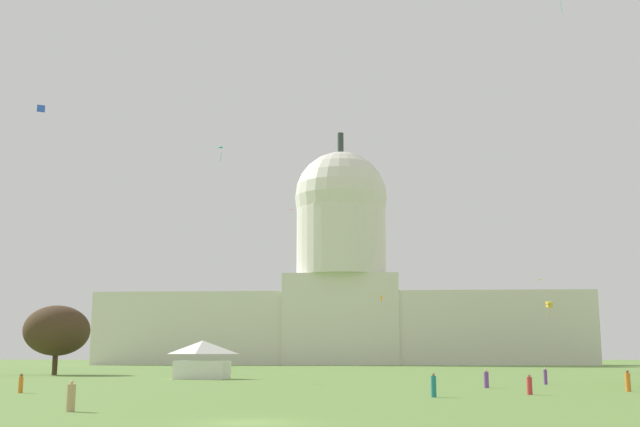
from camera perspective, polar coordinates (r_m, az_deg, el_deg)
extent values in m
plane|color=olive|center=(36.81, -5.25, -14.90)|extent=(800.00, 800.00, 0.00)
cube|color=silver|center=(232.97, -7.24, -8.32)|extent=(70.62, 18.43, 20.58)
cube|color=silver|center=(230.21, 10.48, -8.21)|extent=(70.62, 18.43, 20.58)
cube|color=silver|center=(228.98, 1.56, -7.74)|extent=(32.64, 20.28, 25.53)
cylinder|color=silver|center=(231.30, 1.54, -1.68)|extent=(26.28, 26.28, 23.36)
sphere|color=silver|center=(233.32, 1.52, 1.16)|extent=(27.34, 27.34, 27.34)
cylinder|color=#2D3833|center=(237.18, 1.50, 5.13)|extent=(1.80, 1.80, 6.21)
cube|color=white|center=(100.68, -8.55, -11.17)|extent=(6.62, 4.67, 2.25)
pyramid|color=white|center=(100.66, -8.51, -9.58)|extent=(6.95, 4.90, 1.66)
cylinder|color=#42301E|center=(125.03, -18.68, -10.07)|extent=(0.77, 0.77, 4.30)
ellipsoid|color=#42301E|center=(125.08, -18.57, -8.06)|extent=(11.41, 11.08, 7.47)
cylinder|color=red|center=(63.44, 14.98, -12.00)|extent=(0.57, 0.57, 1.33)
sphere|color=#A37556|center=(63.41, 14.94, -11.30)|extent=(0.31, 0.31, 0.22)
cylinder|color=#703D93|center=(75.14, 11.99, -11.74)|extent=(0.56, 0.56, 1.45)
sphere|color=tan|center=(75.12, 11.96, -11.11)|extent=(0.27, 0.27, 0.21)
cylinder|color=#1E757A|center=(58.42, 8.25, -12.33)|extent=(0.51, 0.51, 1.51)
sphere|color=#A37556|center=(58.40, 8.23, -11.49)|extent=(0.29, 0.29, 0.22)
cylinder|color=tan|center=(45.51, -17.64, -12.65)|extent=(0.51, 0.51, 1.45)
sphere|color=beige|center=(45.48, -17.58, -11.60)|extent=(0.23, 0.23, 0.21)
cylinder|color=orange|center=(68.40, -20.91, -11.55)|extent=(0.51, 0.51, 1.28)
sphere|color=brown|center=(68.38, -20.86, -10.91)|extent=(0.36, 0.36, 0.26)
cylinder|color=#703D93|center=(84.86, 16.05, -11.35)|extent=(0.50, 0.50, 1.48)
sphere|color=beige|center=(84.84, 16.02, -10.78)|extent=(0.31, 0.31, 0.22)
cylinder|color=orange|center=(71.12, 21.46, -11.35)|extent=(0.61, 0.61, 1.50)
sphere|color=brown|center=(71.09, 21.41, -10.64)|extent=(0.36, 0.36, 0.26)
pyramid|color=red|center=(170.95, -2.14, 0.15)|extent=(1.38, 1.02, 0.25)
pyramid|color=yellow|center=(127.68, 15.42, -4.94)|extent=(1.01, 1.22, 0.43)
cube|color=gold|center=(140.31, 16.32, -6.47)|extent=(1.13, 1.17, 0.57)
cube|color=gold|center=(140.35, 16.30, -6.25)|extent=(1.13, 1.17, 0.57)
cylinder|color=orange|center=(140.26, 16.34, -6.88)|extent=(0.23, 0.27, 1.61)
pyramid|color=teal|center=(157.16, -7.09, 4.56)|extent=(1.40, 1.38, 0.27)
cylinder|color=teal|center=(156.58, -7.21, 4.10)|extent=(0.26, 0.29, 1.78)
cube|color=blue|center=(115.07, -19.60, 7.20)|extent=(1.09, 0.78, 1.10)
cube|color=orange|center=(199.25, 4.47, -6.15)|extent=(0.51, 0.75, 1.40)
cylinder|color=#33BCDB|center=(122.23, 17.06, 14.37)|extent=(0.33, 0.56, 3.31)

